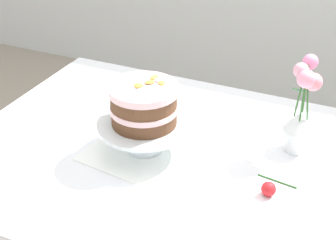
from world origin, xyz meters
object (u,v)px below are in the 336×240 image
(layer_cake, at_px, (144,104))
(fallen_rose, at_px, (269,189))
(cake_stand, at_px, (144,127))
(flower_vase, at_px, (301,111))
(dining_table, at_px, (180,183))

(layer_cake, height_order, fallen_rose, layer_cake)
(cake_stand, xyz_separation_m, layer_cake, (0.00, 0.00, 0.08))
(flower_vase, relative_size, fallen_rose, 2.63)
(cake_stand, height_order, layer_cake, layer_cake)
(dining_table, relative_size, fallen_rose, 12.05)
(cake_stand, distance_m, layer_cake, 0.08)
(flower_vase, bearing_deg, layer_cake, -155.40)
(fallen_rose, bearing_deg, flower_vase, 84.97)
(dining_table, xyz_separation_m, cake_stand, (-0.12, 0.01, 0.17))
(layer_cake, bearing_deg, dining_table, -2.40)
(cake_stand, xyz_separation_m, flower_vase, (0.43, 0.20, 0.05))
(dining_table, height_order, flower_vase, flower_vase)
(fallen_rose, bearing_deg, dining_table, 170.04)
(dining_table, relative_size, layer_cake, 6.75)
(dining_table, bearing_deg, cake_stand, 177.65)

